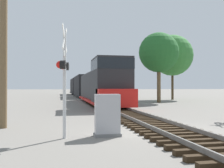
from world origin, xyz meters
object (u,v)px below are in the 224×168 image
at_px(crossing_signal_near, 64,71).
at_px(tree_mid_background, 172,55).
at_px(relay_cabinet, 107,115).
at_px(tree_far_right, 159,53).
at_px(utility_pole, 3,41).
at_px(freight_train, 85,86).

bearing_deg(crossing_signal_near, tree_mid_background, 159.00).
height_order(crossing_signal_near, relay_cabinet, crossing_signal_near).
height_order(crossing_signal_near, tree_far_right, tree_far_right).
distance_m(utility_pole, tree_far_right, 21.92).
distance_m(relay_cabinet, utility_pole, 5.96).
height_order(freight_train, utility_pole, utility_pole).
xyz_separation_m(relay_cabinet, tree_mid_background, (14.34, 25.78, 5.64)).
relative_size(crossing_signal_near, tree_mid_background, 0.43).
relative_size(freight_train, relay_cabinet, 32.72).
bearing_deg(tree_far_right, utility_pole, -129.90).
bearing_deg(freight_train, crossing_signal_near, -96.87).
relative_size(relay_cabinet, tree_mid_background, 0.17).
xyz_separation_m(relay_cabinet, utility_pole, (-4.21, 2.83, 3.13)).
xyz_separation_m(crossing_signal_near, tree_mid_background, (15.94, 25.88, 4.02)).
xyz_separation_m(utility_pole, tree_mid_background, (18.55, 22.95, 2.51)).
bearing_deg(utility_pole, freight_train, 77.87).
distance_m(freight_train, tree_far_right, 16.79).
bearing_deg(tree_mid_background, freight_train, 144.60).
distance_m(crossing_signal_near, tree_far_right, 23.00).
bearing_deg(tree_mid_background, relay_cabinet, -119.09).
bearing_deg(tree_far_right, relay_cabinet, -116.58).
distance_m(tree_far_right, tree_mid_background, 7.71).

